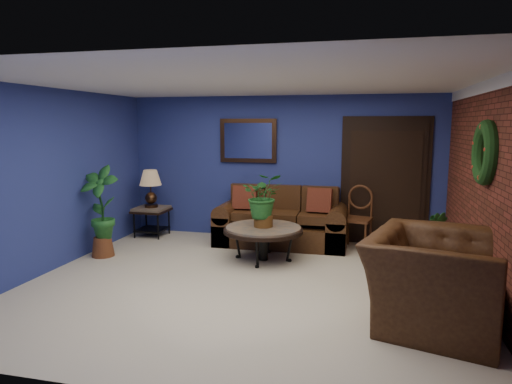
% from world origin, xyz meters
% --- Properties ---
extents(floor, '(5.50, 5.50, 0.00)m').
position_xyz_m(floor, '(0.00, 0.00, 0.00)').
color(floor, beige).
rests_on(floor, ground).
extents(wall_back, '(5.50, 0.04, 2.50)m').
position_xyz_m(wall_back, '(0.00, 2.50, 1.25)').
color(wall_back, navy).
rests_on(wall_back, ground).
extents(wall_left, '(0.04, 5.00, 2.50)m').
position_xyz_m(wall_left, '(-2.75, 0.00, 1.25)').
color(wall_left, navy).
rests_on(wall_left, ground).
extents(wall_right_brick, '(0.04, 5.00, 2.50)m').
position_xyz_m(wall_right_brick, '(2.75, 0.00, 1.25)').
color(wall_right_brick, maroon).
rests_on(wall_right_brick, ground).
extents(ceiling, '(5.50, 5.00, 0.02)m').
position_xyz_m(ceiling, '(0.00, 0.00, 2.50)').
color(ceiling, silver).
rests_on(ceiling, wall_back).
extents(crown_molding, '(0.03, 5.00, 0.14)m').
position_xyz_m(crown_molding, '(2.72, 0.00, 2.43)').
color(crown_molding, white).
rests_on(crown_molding, wall_right_brick).
extents(wall_mirror, '(1.02, 0.06, 0.77)m').
position_xyz_m(wall_mirror, '(-0.60, 2.46, 1.72)').
color(wall_mirror, '#3F2716').
rests_on(wall_mirror, wall_back).
extents(closet_door, '(1.44, 0.06, 2.18)m').
position_xyz_m(closet_door, '(1.75, 2.47, 1.05)').
color(closet_door, black).
rests_on(closet_door, wall_back).
extents(wreath, '(0.16, 0.72, 0.72)m').
position_xyz_m(wreath, '(2.69, 0.05, 1.70)').
color(wreath, black).
rests_on(wreath, wall_right_brick).
extents(sofa, '(2.17, 0.94, 0.98)m').
position_xyz_m(sofa, '(0.09, 2.08, 0.32)').
color(sofa, '#452A13').
rests_on(sofa, ground).
extents(coffee_table, '(1.18, 1.18, 0.51)m').
position_xyz_m(coffee_table, '(-0.01, 1.08, 0.45)').
color(coffee_table, '#504B46').
rests_on(coffee_table, ground).
extents(end_table, '(0.58, 0.58, 0.53)m').
position_xyz_m(end_table, '(-2.30, 2.05, 0.40)').
color(end_table, '#504B46').
rests_on(end_table, ground).
extents(table_lamp, '(0.39, 0.39, 0.65)m').
position_xyz_m(table_lamp, '(-2.30, 2.05, 0.95)').
color(table_lamp, '#3F2716').
rests_on(table_lamp, end_table).
extents(side_chair, '(0.52, 0.52, 1.02)m').
position_xyz_m(side_chair, '(1.34, 2.12, 0.58)').
color(side_chair, '#542D18').
rests_on(side_chair, ground).
extents(armchair, '(1.59, 1.71, 0.92)m').
position_xyz_m(armchair, '(2.15, -0.67, 0.46)').
color(armchair, '#452A13').
rests_on(armchair, ground).
extents(coffee_plant, '(0.70, 0.64, 0.80)m').
position_xyz_m(coffee_plant, '(-0.01, 1.08, 0.95)').
color(coffee_plant, brown).
rests_on(coffee_plant, coffee_table).
extents(floor_plant, '(0.39, 0.32, 0.84)m').
position_xyz_m(floor_plant, '(2.35, 1.16, 0.44)').
color(floor_plant, brown).
rests_on(floor_plant, ground).
extents(tall_plant, '(0.65, 0.48, 1.40)m').
position_xyz_m(tall_plant, '(-2.45, 0.69, 0.75)').
color(tall_plant, brown).
rests_on(tall_plant, ground).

